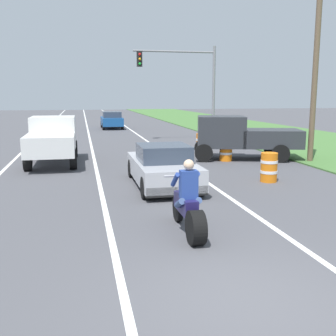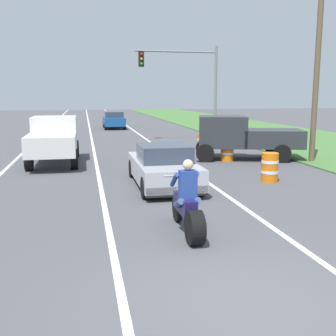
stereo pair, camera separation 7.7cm
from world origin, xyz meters
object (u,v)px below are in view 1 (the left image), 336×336
at_px(distant_car_far_ahead, 112,120).
at_px(pickup_truck_right_shoulder_dark_grey, 241,135).
at_px(sports_car_silver, 163,167).
at_px(construction_barrel_mid, 226,150).
at_px(pickup_truck_left_lane_white, 52,138).
at_px(traffic_light_mast_near, 189,77).
at_px(motorcycle_with_rider, 188,208).
at_px(construction_barrel_nearest, 269,167).
at_px(construction_barrel_far, 202,143).

bearing_deg(distant_car_far_ahead, pickup_truck_right_shoulder_dark_grey, -76.51).
relative_size(sports_car_silver, distant_car_far_ahead, 1.08).
distance_m(pickup_truck_right_shoulder_dark_grey, construction_barrel_mid, 1.09).
height_order(sports_car_silver, pickup_truck_left_lane_white, pickup_truck_left_lane_white).
xyz_separation_m(pickup_truck_right_shoulder_dark_grey, traffic_light_mast_near, (-0.40, 8.01, 2.94)).
relative_size(pickup_truck_left_lane_white, traffic_light_mast_near, 0.80).
distance_m(sports_car_silver, distant_car_far_ahead, 23.70).
xyz_separation_m(motorcycle_with_rider, construction_barrel_nearest, (4.07, 4.65, -0.09)).
xyz_separation_m(traffic_light_mast_near, distant_car_far_ahead, (-4.13, 10.89, -3.27)).
distance_m(pickup_truck_left_lane_white, construction_barrel_mid, 7.64).
bearing_deg(distant_car_far_ahead, pickup_truck_left_lane_white, -101.94).
bearing_deg(distant_car_far_ahead, motorcycle_with_rider, -91.00).
relative_size(pickup_truck_left_lane_white, construction_barrel_mid, 4.80).
bearing_deg(construction_barrel_nearest, construction_barrel_mid, 88.60).
distance_m(construction_barrel_nearest, construction_barrel_mid, 4.58).
xyz_separation_m(motorcycle_with_rider, distant_car_far_ahead, (0.50, 28.43, 0.18)).
distance_m(sports_car_silver, construction_barrel_mid, 5.88).
relative_size(pickup_truck_right_shoulder_dark_grey, construction_barrel_mid, 5.14).
relative_size(pickup_truck_right_shoulder_dark_grey, construction_barrel_nearest, 5.14).
height_order(pickup_truck_right_shoulder_dark_grey, construction_barrel_mid, pickup_truck_right_shoulder_dark_grey).
relative_size(pickup_truck_left_lane_white, pickup_truck_right_shoulder_dark_grey, 0.93).
bearing_deg(pickup_truck_left_lane_white, sports_car_silver, -54.84).
bearing_deg(construction_barrel_mid, construction_barrel_nearest, -91.40).
xyz_separation_m(sports_car_silver, traffic_light_mast_near, (4.24, 12.81, 3.41)).
relative_size(construction_barrel_mid, distant_car_far_ahead, 0.25).
relative_size(motorcycle_with_rider, sports_car_silver, 0.51).
bearing_deg(construction_barrel_far, motorcycle_with_rider, -107.93).
bearing_deg(construction_barrel_far, sports_car_silver, -115.81).
xyz_separation_m(pickup_truck_left_lane_white, distant_car_far_ahead, (3.88, 18.34, -0.33)).
distance_m(sports_car_silver, construction_barrel_far, 7.92).
distance_m(motorcycle_with_rider, pickup_truck_right_shoulder_dark_grey, 10.80).
height_order(construction_barrel_nearest, distant_car_far_ahead, distant_car_far_ahead).
bearing_deg(pickup_truck_left_lane_white, traffic_light_mast_near, 42.95).
bearing_deg(construction_barrel_nearest, pickup_truck_left_lane_white, 143.85).
xyz_separation_m(pickup_truck_right_shoulder_dark_grey, construction_barrel_far, (-1.19, 2.33, -0.60)).
distance_m(pickup_truck_left_lane_white, traffic_light_mast_near, 11.33).
bearing_deg(traffic_light_mast_near, pickup_truck_right_shoulder_dark_grey, -87.14).
bearing_deg(traffic_light_mast_near, distant_car_far_ahead, 110.78).
relative_size(pickup_truck_right_shoulder_dark_grey, distant_car_far_ahead, 1.29).
bearing_deg(sports_car_silver, motorcycle_with_rider, -94.72).
bearing_deg(sports_car_silver, construction_barrel_nearest, -1.36).
distance_m(motorcycle_with_rider, pickup_truck_left_lane_white, 10.66).
distance_m(traffic_light_mast_near, distant_car_far_ahead, 12.10).
bearing_deg(motorcycle_with_rider, construction_barrel_mid, 65.61).
distance_m(construction_barrel_far, distant_car_far_ahead, 16.90).
xyz_separation_m(pickup_truck_left_lane_white, pickup_truck_right_shoulder_dark_grey, (8.41, -0.55, 0.00)).
relative_size(traffic_light_mast_near, construction_barrel_far, 6.00).
bearing_deg(construction_barrel_far, construction_barrel_nearest, -88.17).
relative_size(pickup_truck_left_lane_white, construction_barrel_far, 4.80).
relative_size(pickup_truck_right_shoulder_dark_grey, traffic_light_mast_near, 0.86).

